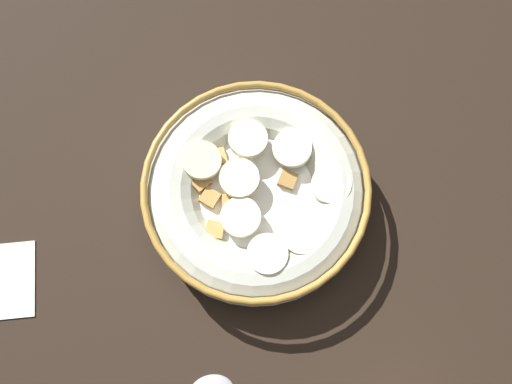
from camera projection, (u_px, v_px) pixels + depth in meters
The scene contains 2 objects.
ground_plane at pixel (256, 203), 50.81cm from camera, with size 107.45×107.45×2.00cm, color black.
cereal_bowl at pixel (256, 193), 47.31cm from camera, with size 19.06×19.06×5.07cm.
Camera 1 is at (1.94, 11.94, 48.36)cm, focal length 38.98 mm.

